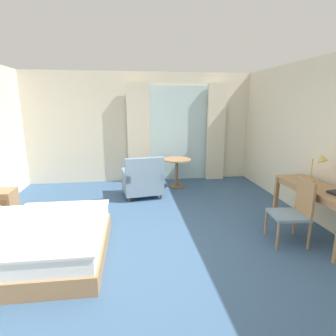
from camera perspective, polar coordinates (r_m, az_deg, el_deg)
ground at (r=3.97m, az=-2.88°, el=-17.26°), size 6.24×7.71×0.10m
wall_back at (r=7.03m, az=-5.68°, el=8.35°), size 5.84×0.12×2.72m
balcony_glass_door at (r=7.07m, az=1.97°, el=7.10°), size 1.54×0.02×2.39m
curtain_panel_left at (r=6.86m, az=-6.10°, el=7.08°), size 0.57×0.10×2.45m
curtain_panel_right at (r=7.20m, az=9.95°, el=7.25°), size 0.46×0.10×2.45m
bed at (r=4.06m, az=-28.03°, el=-13.36°), size 1.99×1.74×1.02m
nightstand at (r=5.49m, az=-31.31°, el=-6.72°), size 0.41×0.42×0.53m
writing_desk at (r=4.61m, az=28.96°, el=-4.64°), size 0.56×1.51×0.77m
desk_chair at (r=4.32m, az=25.00°, el=-7.74°), size 0.52×0.52×0.94m
desk_lamp at (r=4.72m, az=29.20°, el=1.27°), size 0.20×0.30×0.48m
armchair_by_window at (r=5.87m, az=-5.35°, el=-2.71°), size 0.89×0.87×0.90m
round_cafe_table at (r=6.50m, az=1.83°, el=0.38°), size 0.66×0.66×0.69m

